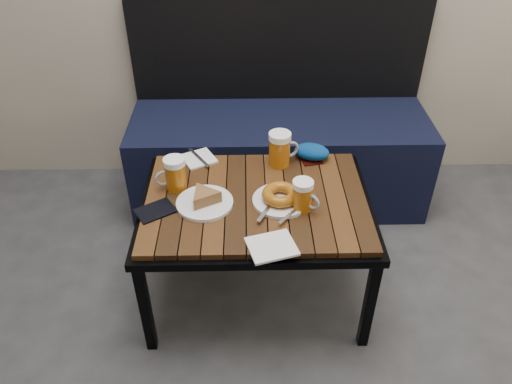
{
  "coord_description": "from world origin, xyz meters",
  "views": [
    {
      "loc": [
        0.05,
        -0.32,
        1.57
      ],
      "look_at": [
        0.08,
        1.1,
        0.5
      ],
      "focal_mm": 35.0,
      "sensor_mm": 36.0,
      "label": 1
    }
  ],
  "objects_px": {
    "beer_mug_left": "(175,174)",
    "bench": "(279,148)",
    "knit_pouch": "(312,152)",
    "beer_mug_centre": "(280,149)",
    "plate_pie": "(204,199)",
    "passport_navy": "(156,211)",
    "cafe_table": "(256,208)",
    "beer_mug_right": "(303,195)",
    "passport_burgundy": "(310,158)",
    "plate_bagel": "(280,197)"
  },
  "relations": [
    {
      "from": "beer_mug_left",
      "to": "bench",
      "type": "bearing_deg",
      "value": -140.8
    },
    {
      "from": "beer_mug_left",
      "to": "knit_pouch",
      "type": "xyz_separation_m",
      "value": [
        0.52,
        0.19,
        -0.03
      ]
    },
    {
      "from": "beer_mug_centre",
      "to": "bench",
      "type": "bearing_deg",
      "value": 64.84
    },
    {
      "from": "plate_pie",
      "to": "passport_navy",
      "type": "xyz_separation_m",
      "value": [
        -0.17,
        -0.04,
        -0.02
      ]
    },
    {
      "from": "bench",
      "to": "plate_pie",
      "type": "bearing_deg",
      "value": -114.02
    },
    {
      "from": "cafe_table",
      "to": "passport_navy",
      "type": "distance_m",
      "value": 0.36
    },
    {
      "from": "cafe_table",
      "to": "beer_mug_left",
      "type": "distance_m",
      "value": 0.32
    },
    {
      "from": "beer_mug_right",
      "to": "knit_pouch",
      "type": "xyz_separation_m",
      "value": [
        0.07,
        0.32,
        -0.03
      ]
    },
    {
      "from": "cafe_table",
      "to": "passport_burgundy",
      "type": "distance_m",
      "value": 0.35
    },
    {
      "from": "beer_mug_centre",
      "to": "passport_navy",
      "type": "distance_m",
      "value": 0.54
    },
    {
      "from": "bench",
      "to": "cafe_table",
      "type": "relative_size",
      "value": 1.67
    },
    {
      "from": "plate_pie",
      "to": "plate_bagel",
      "type": "distance_m",
      "value": 0.27
    },
    {
      "from": "bench",
      "to": "passport_burgundy",
      "type": "bearing_deg",
      "value": -76.41
    },
    {
      "from": "passport_burgundy",
      "to": "plate_bagel",
      "type": "bearing_deg",
      "value": -128.51
    },
    {
      "from": "beer_mug_left",
      "to": "plate_bagel",
      "type": "relative_size",
      "value": 0.53
    },
    {
      "from": "beer_mug_centre",
      "to": "beer_mug_left",
      "type": "bearing_deg",
      "value": 179.59
    },
    {
      "from": "beer_mug_centre",
      "to": "beer_mug_right",
      "type": "distance_m",
      "value": 0.29
    },
    {
      "from": "passport_burgundy",
      "to": "knit_pouch",
      "type": "xyz_separation_m",
      "value": [
        0.01,
        0.0,
        0.03
      ]
    },
    {
      "from": "plate_bagel",
      "to": "knit_pouch",
      "type": "relative_size",
      "value": 1.68
    },
    {
      "from": "plate_pie",
      "to": "passport_navy",
      "type": "relative_size",
      "value": 1.57
    },
    {
      "from": "beer_mug_centre",
      "to": "plate_bagel",
      "type": "xyz_separation_m",
      "value": [
        -0.01,
        -0.25,
        -0.05
      ]
    },
    {
      "from": "beer_mug_left",
      "to": "plate_bagel",
      "type": "distance_m",
      "value": 0.39
    },
    {
      "from": "beer_mug_centre",
      "to": "beer_mug_right",
      "type": "bearing_deg",
      "value": -99.51
    },
    {
      "from": "beer_mug_centre",
      "to": "beer_mug_right",
      "type": "xyz_separation_m",
      "value": [
        0.06,
        -0.29,
        -0.01
      ]
    },
    {
      "from": "cafe_table",
      "to": "beer_mug_centre",
      "type": "bearing_deg",
      "value": 66.0
    },
    {
      "from": "bench",
      "to": "beer_mug_centre",
      "type": "bearing_deg",
      "value": -93.53
    },
    {
      "from": "beer_mug_left",
      "to": "plate_pie",
      "type": "distance_m",
      "value": 0.16
    },
    {
      "from": "beer_mug_right",
      "to": "plate_pie",
      "type": "xyz_separation_m",
      "value": [
        -0.34,
        0.03,
        -0.04
      ]
    },
    {
      "from": "beer_mug_right",
      "to": "plate_bagel",
      "type": "xyz_separation_m",
      "value": [
        -0.07,
        0.04,
        -0.04
      ]
    },
    {
      "from": "beer_mug_left",
      "to": "plate_pie",
      "type": "xyz_separation_m",
      "value": [
        0.11,
        -0.1,
        -0.04
      ]
    },
    {
      "from": "beer_mug_right",
      "to": "plate_pie",
      "type": "distance_m",
      "value": 0.35
    },
    {
      "from": "plate_bagel",
      "to": "passport_burgundy",
      "type": "distance_m",
      "value": 0.32
    },
    {
      "from": "cafe_table",
      "to": "knit_pouch",
      "type": "xyz_separation_m",
      "value": [
        0.23,
        0.26,
        0.07
      ]
    },
    {
      "from": "plate_pie",
      "to": "plate_bagel",
      "type": "height_order",
      "value": "plate_pie"
    },
    {
      "from": "beer_mug_right",
      "to": "passport_navy",
      "type": "height_order",
      "value": "beer_mug_right"
    },
    {
      "from": "plate_pie",
      "to": "plate_bagel",
      "type": "xyz_separation_m",
      "value": [
        0.27,
        0.01,
        0.0
      ]
    },
    {
      "from": "beer_mug_left",
      "to": "knit_pouch",
      "type": "distance_m",
      "value": 0.56
    },
    {
      "from": "beer_mug_right",
      "to": "knit_pouch",
      "type": "height_order",
      "value": "beer_mug_right"
    },
    {
      "from": "beer_mug_centre",
      "to": "knit_pouch",
      "type": "relative_size",
      "value": 0.98
    },
    {
      "from": "beer_mug_left",
      "to": "beer_mug_centre",
      "type": "height_order",
      "value": "beer_mug_centre"
    },
    {
      "from": "bench",
      "to": "beer_mug_left",
      "type": "relative_size",
      "value": 11.0
    },
    {
      "from": "passport_burgundy",
      "to": "knit_pouch",
      "type": "height_order",
      "value": "knit_pouch"
    },
    {
      "from": "passport_burgundy",
      "to": "knit_pouch",
      "type": "bearing_deg",
      "value": -12.84
    },
    {
      "from": "knit_pouch",
      "to": "plate_pie",
      "type": "bearing_deg",
      "value": -144.63
    },
    {
      "from": "plate_pie",
      "to": "passport_burgundy",
      "type": "relative_size",
      "value": 1.88
    },
    {
      "from": "beer_mug_centre",
      "to": "passport_burgundy",
      "type": "bearing_deg",
      "value": -4.79
    },
    {
      "from": "beer_mug_left",
      "to": "passport_navy",
      "type": "height_order",
      "value": "beer_mug_left"
    },
    {
      "from": "passport_navy",
      "to": "knit_pouch",
      "type": "height_order",
      "value": "knit_pouch"
    },
    {
      "from": "beer_mug_left",
      "to": "beer_mug_centre",
      "type": "bearing_deg",
      "value": -174.12
    },
    {
      "from": "cafe_table",
      "to": "knit_pouch",
      "type": "bearing_deg",
      "value": 48.6
    }
  ]
}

